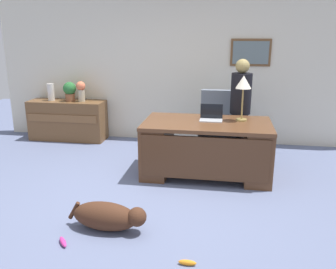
{
  "coord_description": "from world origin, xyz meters",
  "views": [
    {
      "loc": [
        0.84,
        -4.02,
        2.02
      ],
      "look_at": [
        0.13,
        0.3,
        0.75
      ],
      "focal_mm": 38.19,
      "sensor_mm": 36.0,
      "label": 1
    }
  ],
  "objects_px": {
    "person_standing": "(240,110)",
    "dog_lying": "(108,216)",
    "desk": "(206,147)",
    "dog_toy_bone": "(187,263)",
    "vase_with_flowers": "(81,90)",
    "vase_empty": "(51,92)",
    "potted_plant": "(70,91)",
    "dog_toy_plush": "(63,242)",
    "credenza": "(68,120)",
    "armchair": "(218,127)",
    "desk_lamp": "(243,85)",
    "laptop": "(211,116)"
  },
  "relations": [
    {
      "from": "desk",
      "to": "vase_empty",
      "type": "bearing_deg",
      "value": 155.42
    },
    {
      "from": "credenza",
      "to": "vase_with_flowers",
      "type": "distance_m",
      "value": 0.66
    },
    {
      "from": "potted_plant",
      "to": "desk_lamp",
      "type": "bearing_deg",
      "value": -20.97
    },
    {
      "from": "desk_lamp",
      "to": "vase_empty",
      "type": "xyz_separation_m",
      "value": [
        -3.52,
        1.2,
        -0.39
      ]
    },
    {
      "from": "armchair",
      "to": "dog_toy_plush",
      "type": "relative_size",
      "value": 5.63
    },
    {
      "from": "vase_with_flowers",
      "to": "dog_toy_plush",
      "type": "height_order",
      "value": "vase_with_flowers"
    },
    {
      "from": "armchair",
      "to": "laptop",
      "type": "height_order",
      "value": "armchair"
    },
    {
      "from": "dog_toy_plush",
      "to": "vase_empty",
      "type": "bearing_deg",
      "value": 117.42
    },
    {
      "from": "armchair",
      "to": "person_standing",
      "type": "bearing_deg",
      "value": -30.83
    },
    {
      "from": "armchair",
      "to": "laptop",
      "type": "relative_size",
      "value": 3.37
    },
    {
      "from": "credenza",
      "to": "desk_lamp",
      "type": "height_order",
      "value": "desk_lamp"
    },
    {
      "from": "person_standing",
      "to": "laptop",
      "type": "xyz_separation_m",
      "value": [
        -0.43,
        -0.57,
        0.01
      ]
    },
    {
      "from": "dog_toy_bone",
      "to": "dog_lying",
      "type": "bearing_deg",
      "value": 152.37
    },
    {
      "from": "potted_plant",
      "to": "credenza",
      "type": "bearing_deg",
      "value": -179.01
    },
    {
      "from": "laptop",
      "to": "potted_plant",
      "type": "distance_m",
      "value": 2.98
    },
    {
      "from": "potted_plant",
      "to": "desk",
      "type": "bearing_deg",
      "value": -27.62
    },
    {
      "from": "credenza",
      "to": "dog_toy_plush",
      "type": "relative_size",
      "value": 7.54
    },
    {
      "from": "desk",
      "to": "vase_with_flowers",
      "type": "distance_m",
      "value": 2.85
    },
    {
      "from": "dog_lying",
      "to": "vase_with_flowers",
      "type": "xyz_separation_m",
      "value": [
        -1.52,
        3.06,
        0.81
      ]
    },
    {
      "from": "dog_lying",
      "to": "potted_plant",
      "type": "relative_size",
      "value": 2.46
    },
    {
      "from": "laptop",
      "to": "potted_plant",
      "type": "xyz_separation_m",
      "value": [
        -2.71,
        1.24,
        0.11
      ]
    },
    {
      "from": "desk_lamp",
      "to": "dog_toy_plush",
      "type": "xyz_separation_m",
      "value": [
        -1.75,
        -2.2,
        -1.27
      ]
    },
    {
      "from": "person_standing",
      "to": "dog_lying",
      "type": "xyz_separation_m",
      "value": [
        -1.39,
        -2.4,
        -0.68
      ]
    },
    {
      "from": "credenza",
      "to": "desk",
      "type": "bearing_deg",
      "value": -26.89
    },
    {
      "from": "potted_plant",
      "to": "dog_toy_bone",
      "type": "xyz_separation_m",
      "value": [
        2.63,
        -3.53,
        -0.93
      ]
    },
    {
      "from": "desk",
      "to": "potted_plant",
      "type": "bearing_deg",
      "value": 152.38
    },
    {
      "from": "vase_with_flowers",
      "to": "dog_toy_plush",
      "type": "distance_m",
      "value": 3.71
    },
    {
      "from": "armchair",
      "to": "vase_with_flowers",
      "type": "relative_size",
      "value": 2.88
    },
    {
      "from": "credenza",
      "to": "vase_empty",
      "type": "distance_m",
      "value": 0.61
    },
    {
      "from": "armchair",
      "to": "desk_lamp",
      "type": "height_order",
      "value": "desk_lamp"
    },
    {
      "from": "vase_with_flowers",
      "to": "dog_toy_bone",
      "type": "height_order",
      "value": "vase_with_flowers"
    },
    {
      "from": "dog_toy_bone",
      "to": "person_standing",
      "type": "bearing_deg",
      "value": 80.03
    },
    {
      "from": "credenza",
      "to": "laptop",
      "type": "bearing_deg",
      "value": -23.95
    },
    {
      "from": "dog_lying",
      "to": "vase_with_flowers",
      "type": "distance_m",
      "value": 3.51
    },
    {
      "from": "dog_lying",
      "to": "vase_empty",
      "type": "height_order",
      "value": "vase_empty"
    },
    {
      "from": "desk",
      "to": "dog_toy_bone",
      "type": "height_order",
      "value": "desk"
    },
    {
      "from": "credenza",
      "to": "person_standing",
      "type": "xyz_separation_m",
      "value": [
        3.21,
        -0.67,
        0.46
      ]
    },
    {
      "from": "armchair",
      "to": "vase_empty",
      "type": "relative_size",
      "value": 3.39
    },
    {
      "from": "person_standing",
      "to": "potted_plant",
      "type": "xyz_separation_m",
      "value": [
        -3.13,
        0.67,
        0.12
      ]
    },
    {
      "from": "dog_lying",
      "to": "desk_lamp",
      "type": "height_order",
      "value": "desk_lamp"
    },
    {
      "from": "vase_empty",
      "to": "laptop",
      "type": "bearing_deg",
      "value": -21.87
    },
    {
      "from": "desk_lamp",
      "to": "armchair",
      "type": "bearing_deg",
      "value": 114.93
    },
    {
      "from": "vase_with_flowers",
      "to": "vase_empty",
      "type": "xyz_separation_m",
      "value": [
        -0.61,
        0.0,
        -0.05
      ]
    },
    {
      "from": "vase_empty",
      "to": "armchair",
      "type": "bearing_deg",
      "value": -8.34
    },
    {
      "from": "desk",
      "to": "potted_plant",
      "type": "height_order",
      "value": "potted_plant"
    },
    {
      "from": "laptop",
      "to": "desk_lamp",
      "type": "height_order",
      "value": "desk_lamp"
    },
    {
      "from": "vase_with_flowers",
      "to": "potted_plant",
      "type": "xyz_separation_m",
      "value": [
        -0.22,
        0.0,
        -0.01
      ]
    },
    {
      "from": "credenza",
      "to": "armchair",
      "type": "xyz_separation_m",
      "value": [
        2.87,
        -0.46,
        0.11
      ]
    },
    {
      "from": "person_standing",
      "to": "vase_with_flowers",
      "type": "height_order",
      "value": "person_standing"
    },
    {
      "from": "person_standing",
      "to": "credenza",
      "type": "bearing_deg",
      "value": 168.29
    }
  ]
}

